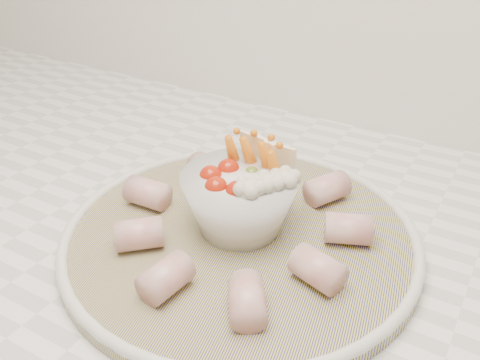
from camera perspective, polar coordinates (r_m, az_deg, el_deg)
The scene contains 3 objects.
serving_platter at distance 0.58m, azimuth 0.05°, elevation -6.02°, with size 0.45×0.45×0.02m.
veggie_bowl at distance 0.57m, azimuth 0.17°, elevation -1.95°, with size 0.13×0.13×0.10m.
cured_meat_rolls at distance 0.57m, azimuth 0.05°, elevation -4.37°, with size 0.28×0.28×0.03m.
Camera 1 is at (0.06, 0.99, 1.28)m, focal length 40.00 mm.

